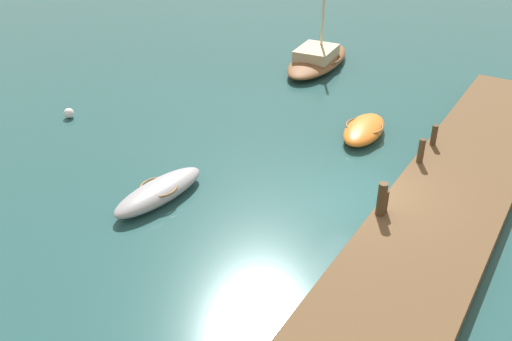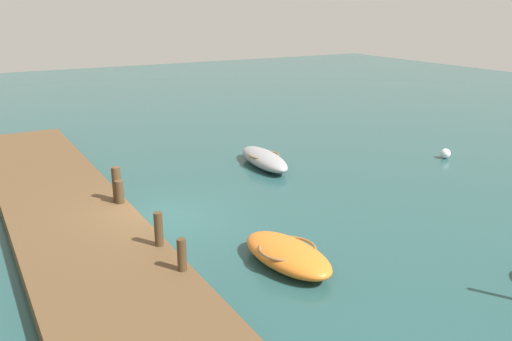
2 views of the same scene
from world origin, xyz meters
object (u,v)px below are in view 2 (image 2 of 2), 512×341
Objects in this scene: mooring_post_mid_west at (119,192)px; mooring_post_east at (182,255)px; rowboat_grey at (264,159)px; marker_buoy at (445,154)px; mooring_post_mid_east at (159,229)px; mooring_post_west at (117,184)px; dinghy_orange at (287,254)px.

mooring_post_mid_west is 0.92× the size of mooring_post_east.
rowboat_grey is 10.02m from mooring_post_east.
marker_buoy is (-4.78, 13.86, -0.66)m from mooring_post_east.
mooring_post_east is at bearing 0.00° from mooring_post_mid_east.
mooring_post_mid_east is at bearing 180.00° from mooring_post_east.
mooring_post_west reaches higher than rowboat_grey.
marker_buoy is at bearing 109.01° from mooring_post_east.
mooring_post_mid_east reaches higher than rowboat_grey.
rowboat_grey is 4.23× the size of mooring_post_mid_east.
mooring_post_mid_west is 3.47m from mooring_post_mid_east.
mooring_post_east reaches higher than dinghy_orange.
mooring_post_mid_west is at bearing -62.72° from rowboat_grey.
mooring_post_mid_east is 2.06× the size of marker_buoy.
mooring_post_east is (4.99, 0.00, 0.03)m from mooring_post_mid_west.
dinghy_orange is 4.35× the size of mooring_post_mid_west.
mooring_post_west is 1.40× the size of mooring_post_east.
mooring_post_mid_west is at bearing 180.00° from mooring_post_mid_east.
marker_buoy is (-4.95, 11.14, -0.10)m from dinghy_orange.
marker_buoy is at bearing 88.15° from mooring_post_west.
mooring_post_west is 13.90m from marker_buoy.
dinghy_orange is 3.27m from mooring_post_mid_east.
rowboat_grey is at bearing 109.42° from mooring_post_west.
mooring_post_mid_west is 0.81× the size of mooring_post_mid_east.
dinghy_orange is 6.09m from mooring_post_west.
mooring_post_west is 3.71m from mooring_post_mid_east.
mooring_post_west reaches higher than marker_buoy.
dinghy_orange is at bearing -20.48° from rowboat_grey.
mooring_post_east is at bearing 0.00° from mooring_post_mid_west.
marker_buoy is (0.45, 13.86, -0.81)m from mooring_post_west.
mooring_post_mid_east is 1.52m from mooring_post_east.
dinghy_orange is 5.86m from mooring_post_mid_west.
mooring_post_mid_west is at bearing 180.00° from mooring_post_east.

